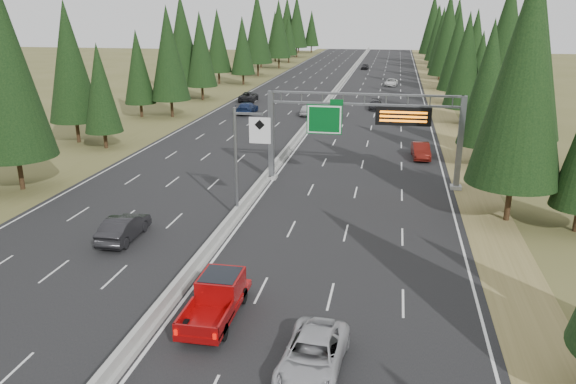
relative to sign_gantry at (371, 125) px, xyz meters
name	(u,v)px	position (x,y,z in m)	size (l,w,h in m)	color
road	(328,102)	(-8.92, 45.12, -5.23)	(32.00, 260.00, 0.08)	black
shoulder_right	(440,105)	(8.88, 45.12, -5.24)	(3.60, 260.00, 0.06)	olive
shoulder_left	(224,99)	(-26.72, 45.12, -5.24)	(3.60, 260.00, 0.06)	brown
median_barrier	(328,99)	(-8.92, 45.12, -4.85)	(0.70, 260.00, 0.85)	gray
sign_gantry	(371,125)	(0.00, 0.00, 0.00)	(16.75, 0.98, 7.80)	slate
hov_sign_pole	(244,156)	(-8.33, -9.92, -0.54)	(2.80, 0.50, 8.00)	slate
tree_row_right	(475,48)	(13.04, 41.74, 3.87)	(12.13, 236.75, 18.72)	black
tree_row_left	(175,45)	(-30.88, 35.09, 4.21)	(12.05, 238.79, 18.84)	black
silver_minivan	(313,355)	(-0.92, -26.88, -4.44)	(2.48, 5.37, 1.49)	#B4B4B9
red_pickup	(218,294)	(-6.16, -23.11, -4.13)	(2.09, 5.86, 1.91)	black
car_ahead_green	(333,112)	(-6.50, 31.10, -4.43)	(1.79, 4.46, 1.52)	#135335
car_ahead_dkred	(421,151)	(4.72, 10.12, -4.42)	(1.63, 4.68, 1.54)	#59120C
car_ahead_dkgrey	(376,105)	(-0.98, 38.97, -4.53)	(1.85, 4.56, 1.32)	black
car_ahead_white	(391,82)	(0.95, 67.30, -4.51)	(2.27, 4.92, 1.37)	white
car_ahead_far	(365,66)	(-6.02, 98.99, -4.49)	(1.65, 4.10, 1.40)	black
car_onc_near	(124,227)	(-15.09, -15.19, -4.37)	(1.74, 4.98, 1.64)	black
car_onc_blue	(247,108)	(-19.15, 31.88, -4.38)	(2.28, 5.61, 1.63)	#15254C
car_onc_white	(307,110)	(-10.42, 32.10, -4.43)	(1.79, 4.45, 1.51)	#B5B5B5
car_onc_far	(249,96)	(-21.83, 42.99, -4.41)	(2.57, 5.58, 1.55)	black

